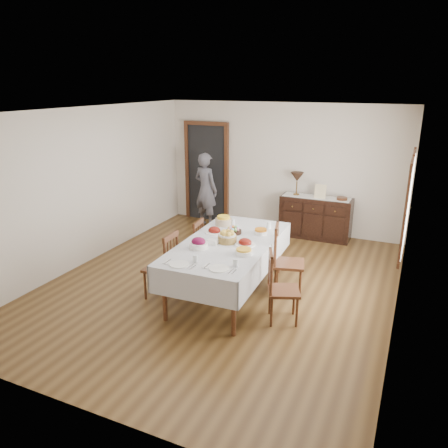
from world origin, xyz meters
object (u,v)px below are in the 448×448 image
at_px(person, 206,187).
at_px(sideboard, 315,218).
at_px(chair_left_near, 163,265).
at_px(chair_left_far, 191,248).
at_px(chair_right_near, 280,287).
at_px(dining_table, 228,248).
at_px(table_lamp, 297,178).
at_px(chair_right_far, 285,260).

bearing_deg(person, sideboard, -159.48).
relative_size(chair_left_near, chair_left_far, 1.06).
xyz_separation_m(chair_right_near, person, (-2.64, 3.18, 0.36)).
height_order(chair_left_far, person, person).
xyz_separation_m(dining_table, chair_left_far, (-0.79, 0.36, -0.25)).
xyz_separation_m(chair_right_near, table_lamp, (-0.73, 3.38, 0.70)).
bearing_deg(dining_table, chair_left_far, 153.98).
height_order(chair_left_near, table_lamp, table_lamp).
relative_size(chair_left_far, sideboard, 0.68).
bearing_deg(chair_right_far, dining_table, 103.29).
bearing_deg(sideboard, chair_right_far, -86.70).
relative_size(chair_left_near, sideboard, 0.72).
bearing_deg(sideboard, person, -175.25).
height_order(dining_table, chair_right_near, chair_right_near).
xyz_separation_m(chair_left_near, person, (-0.94, 3.24, 0.34)).
bearing_deg(table_lamp, dining_table, -93.35).
relative_size(sideboard, table_lamp, 3.00).
bearing_deg(sideboard, chair_left_far, -117.96).
relative_size(chair_left_near, chair_right_near, 1.04).
relative_size(chair_left_near, table_lamp, 2.15).
relative_size(dining_table, chair_right_near, 2.54).
bearing_deg(chair_right_far, sideboard, -10.56).
xyz_separation_m(chair_right_far, sideboard, (-0.15, 2.58, -0.11)).
bearing_deg(chair_left_far, table_lamp, 154.85).
height_order(chair_right_far, table_lamp, table_lamp).
relative_size(chair_left_far, chair_right_near, 0.98).
height_order(dining_table, table_lamp, table_lamp).
height_order(sideboard, table_lamp, table_lamp).
relative_size(dining_table, person, 1.43).
distance_m(chair_right_near, person, 4.15).
height_order(chair_left_near, person, person).
bearing_deg(table_lamp, chair_right_far, -77.70).
height_order(chair_left_far, chair_right_near, chair_right_near).
xyz_separation_m(chair_right_near, sideboard, (-0.32, 3.37, -0.07)).
bearing_deg(table_lamp, sideboard, -1.18).
bearing_deg(person, chair_right_near, 145.50).
xyz_separation_m(chair_left_far, sideboard, (1.38, 2.61, -0.06)).
bearing_deg(sideboard, chair_left_near, -112.02).
height_order(dining_table, chair_right_far, chair_right_far).
xyz_separation_m(person, table_lamp, (1.91, 0.20, 0.34)).
bearing_deg(dining_table, table_lamp, 84.79).
bearing_deg(person, chair_left_near, 121.98).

